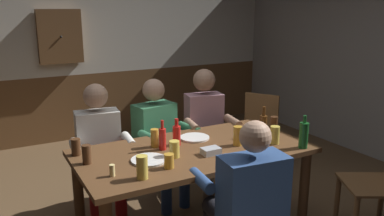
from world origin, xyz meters
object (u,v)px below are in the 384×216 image
(dining_table, at_px, (193,161))
(pint_glass_5, at_px, (155,138))
(plate_1, at_px, (149,160))
(pint_glass_0, at_px, (275,135))
(pint_glass_7, at_px, (174,149))
(bottle_3, at_px, (177,135))
(pint_glass_3, at_px, (274,125))
(chair_empty_near_right, at_px, (382,182))
(bottle_2, at_px, (263,125))
(pint_glass_4, at_px, (142,167))
(person_3, at_px, (246,197))
(person_0, at_px, (100,146))
(pint_glass_8, at_px, (169,161))
(bottle_0, at_px, (163,138))
(person_2, at_px, (207,126))
(pint_glass_6, at_px, (87,154))
(wall_dart_cabinet, at_px, (60,36))
(person_1, at_px, (159,136))
(pint_glass_1, at_px, (238,136))
(chair_empty_near_left, at_px, (257,131))
(plate_0, at_px, (195,138))
(bottle_1, at_px, (304,135))
(condiment_caddy, at_px, (211,151))
(pint_glass_2, at_px, (76,147))
(table_candle, at_px, (112,170))

(dining_table, distance_m, pint_glass_5, 0.36)
(plate_1, bearing_deg, pint_glass_0, -7.94)
(pint_glass_7, bearing_deg, pint_glass_5, 98.06)
(bottle_3, relative_size, pint_glass_3, 1.52)
(pint_glass_0, bearing_deg, chair_empty_near_right, -36.60)
(plate_1, relative_size, bottle_2, 1.01)
(dining_table, relative_size, pint_glass_4, 11.62)
(person_3, bearing_deg, person_0, 118.28)
(pint_glass_8, bearing_deg, person_3, -52.49)
(chair_empty_near_right, xyz_separation_m, bottle_0, (-1.55, 0.82, 0.37))
(bottle_2, relative_size, pint_glass_8, 2.57)
(plate_1, height_order, pint_glass_3, pint_glass_3)
(person_2, height_order, pint_glass_6, person_2)
(wall_dart_cabinet, bearing_deg, person_1, -78.96)
(person_1, height_order, pint_glass_1, person_1)
(person_2, distance_m, bottle_0, 0.97)
(person_3, xyz_separation_m, pint_glass_6, (-0.81, 0.79, 0.17))
(bottle_3, xyz_separation_m, pint_glass_1, (0.43, -0.24, -0.01))
(chair_empty_near_right, distance_m, chair_empty_near_left, 1.55)
(pint_glass_8, xyz_separation_m, wall_dart_cabinet, (-0.08, 3.13, 0.65))
(pint_glass_4, relative_size, wall_dart_cabinet, 0.22)
(plate_0, relative_size, pint_glass_3, 1.71)
(plate_0, distance_m, pint_glass_8, 0.65)
(person_3, bearing_deg, dining_table, 96.63)
(wall_dart_cabinet, bearing_deg, bottle_0, -85.99)
(plate_0, xyz_separation_m, pint_glass_8, (-0.46, -0.46, 0.04))
(chair_empty_near_left, xyz_separation_m, plate_0, (-1.15, -0.61, 0.29))
(person_1, height_order, pint_glass_7, person_1)
(plate_1, xyz_separation_m, pint_glass_3, (1.22, 0.09, 0.06))
(pint_glass_5, bearing_deg, dining_table, -37.11)
(pint_glass_7, bearing_deg, bottle_1, -17.39)
(pint_glass_0, height_order, pint_glass_6, pint_glass_0)
(chair_empty_near_right, xyz_separation_m, pint_glass_0, (-0.70, 0.52, 0.35))
(pint_glass_1, xyz_separation_m, pint_glass_6, (-1.16, 0.20, -0.01))
(person_1, bearing_deg, pint_glass_6, 26.09)
(dining_table, height_order, plate_0, plate_0)
(condiment_caddy, height_order, pint_glass_7, pint_glass_7)
(person_1, xyz_separation_m, chair_empty_near_right, (1.32, -1.42, -0.18))
(condiment_caddy, xyz_separation_m, bottle_3, (-0.14, 0.31, 0.06))
(bottle_3, bearing_deg, pint_glass_2, 167.84)
(person_1, bearing_deg, pint_glass_1, 103.18)
(person_1, xyz_separation_m, pint_glass_4, (-0.57, -1.02, 0.18))
(person_2, xyz_separation_m, pint_glass_8, (-0.86, -0.93, 0.13))
(person_3, bearing_deg, plate_0, 88.24)
(bottle_0, relative_size, pint_glass_0, 1.63)
(bottle_0, distance_m, bottle_2, 0.90)
(chair_empty_near_right, height_order, pint_glass_0, pint_glass_0)
(table_candle, distance_m, pint_glass_2, 0.51)
(pint_glass_5, bearing_deg, chair_empty_near_right, -29.97)
(condiment_caddy, bearing_deg, pint_glass_2, 152.34)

